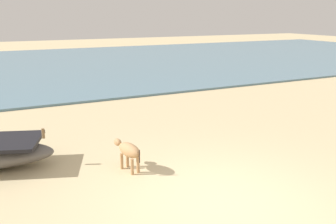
# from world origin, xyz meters

# --- Properties ---
(ground) EXTENTS (80.00, 80.00, 0.00)m
(ground) POSITION_xyz_m (0.00, 0.00, 0.00)
(ground) COLOR #CCB789
(sea_water) EXTENTS (60.00, 20.00, 0.08)m
(sea_water) POSITION_xyz_m (0.00, 17.84, 0.04)
(sea_water) COLOR slate
(sea_water) RESTS_ON ground
(calf_near_tan) EXTENTS (0.39, 0.86, 0.56)m
(calf_near_tan) POSITION_xyz_m (-0.84, 1.94, 0.41)
(calf_near_tan) COLOR tan
(calf_near_tan) RESTS_ON ground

